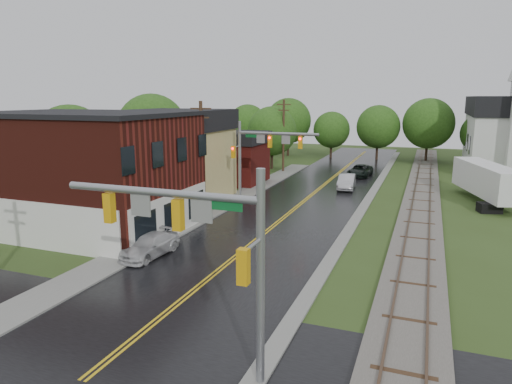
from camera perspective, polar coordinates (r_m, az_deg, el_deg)
The scene contains 21 objects.
ground at distance 17.42m, azimuth -20.95°, elevation -21.27°, with size 160.00×160.00×0.00m, color #33481B.
main_road at distance 42.90m, azimuth 6.46°, elevation -0.80°, with size 10.00×90.00×0.02m, color black.
cross_road at distance 18.71m, azimuth -16.69°, elevation -18.51°, with size 60.00×9.00×0.02m, color black.
curb_right at distance 46.80m, azimuth 14.41°, elevation -0.04°, with size 0.80×70.00×0.12m, color gray.
sidewalk_left at distance 40.31m, azimuth -3.90°, elevation -1.57°, with size 2.40×50.00×0.12m, color gray.
brick_building at distance 34.62m, azimuth -20.59°, elevation 2.49°, with size 14.30×10.30×8.30m.
yellow_house at distance 42.76m, azimuth -9.27°, elevation 3.44°, with size 8.00×7.00×6.40m, color tan.
darkred_building at distance 50.40m, azimuth -3.14°, elevation 3.68°, with size 7.00×6.00×4.40m, color #3F0F0C.
railroad at distance 46.53m, azimuth 20.05°, elevation -0.33°, with size 3.20×80.00×0.30m.
traffic_signal_near at distance 14.95m, azimuth -7.13°, elevation -5.08°, with size 7.34×0.30×7.20m.
traffic_signal_far at distance 40.26m, azimuth 0.74°, elevation 5.63°, with size 7.34×0.43×7.20m.
utility_pole_b at distance 37.08m, azimuth -6.79°, elevation 4.62°, with size 1.80×0.28×9.00m.
utility_pole_c at distance 57.39m, azimuth 3.45°, elevation 7.19°, with size 1.80×0.28×9.00m.
tree_left_a at distance 44.49m, azimuth -22.02°, elevation 5.54°, with size 6.80×6.80×8.67m.
tree_left_b at distance 51.08m, azimuth -12.76°, elevation 7.48°, with size 7.60×7.60×9.69m.
tree_left_c at distance 56.16m, azimuth -4.74°, elevation 6.86°, with size 6.00×6.00×7.65m.
tree_left_e at distance 59.82m, azimuth 2.12°, elevation 7.48°, with size 6.40×6.40×8.16m.
suv_dark at distance 55.60m, azimuth 12.89°, elevation 2.59°, with size 2.32×5.02×1.40m, color black.
sedan_silver at distance 47.68m, azimuth 11.26°, elevation 1.24°, with size 1.60×4.59×1.51m, color #AAAAAF.
pickup_white at distance 27.93m, azimuth -13.12°, elevation -6.58°, with size 1.78×4.39×1.27m, color silver.
semi_trailer at distance 45.46m, azimuth 26.85°, elevation 1.38°, with size 5.14×10.82×3.45m.
Camera 1 is at (10.23, -10.62, 9.28)m, focal length 32.00 mm.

